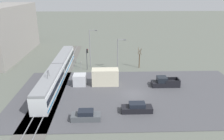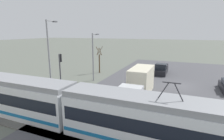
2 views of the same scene
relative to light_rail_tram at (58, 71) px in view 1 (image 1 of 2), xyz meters
name	(u,v)px [view 1 (image 1 of 2)]	position (x,y,z in m)	size (l,w,h in m)	color
ground_plane	(133,94)	(-7.74, -15.09, -1.74)	(320.00, 320.00, 0.00)	#60665B
road_surface	(133,94)	(-7.74, -15.09, -1.70)	(22.68, 42.62, 0.08)	#4C4C51
rail_bed	(50,95)	(-7.74, 0.00, -1.70)	(72.38, 4.40, 0.22)	#5B5954
light_rail_tram	(58,71)	(0.00, 0.00, 0.00)	(29.84, 2.73, 4.56)	white
box_truck	(99,78)	(-3.43, -8.76, -0.17)	(2.35, 8.89, 3.25)	silver
pickup_truck	(165,83)	(-4.48, -21.65, -0.93)	(2.06, 5.38, 1.95)	black
sedan_car_0	(86,116)	(-15.79, -7.13, -1.04)	(1.74, 4.26, 1.50)	#4C5156
sedan_car_1	(137,108)	(-13.86, -14.84, -1.04)	(1.72, 4.77, 1.51)	black
traffic_light_pole	(87,56)	(5.56, -5.80, 1.55)	(0.28, 0.47, 5.07)	#47474C
street_tree	(139,59)	(6.52, -18.25, 0.53)	(1.18, 0.98, 5.00)	brown
street_lamp_near_crossing	(91,46)	(7.71, -6.57, 3.46)	(0.36, 1.95, 9.13)	gray
street_lamp_mid_block	(119,52)	(4.95, -13.12, 2.59)	(0.36, 1.95, 7.45)	gray
no_parking_sign	(81,65)	(5.35, -4.28, -0.41)	(0.32, 0.08, 2.17)	gray
backdrop_warehouse	(4,31)	(18.27, 17.97, 5.24)	(28.52, 10.14, 13.97)	gray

